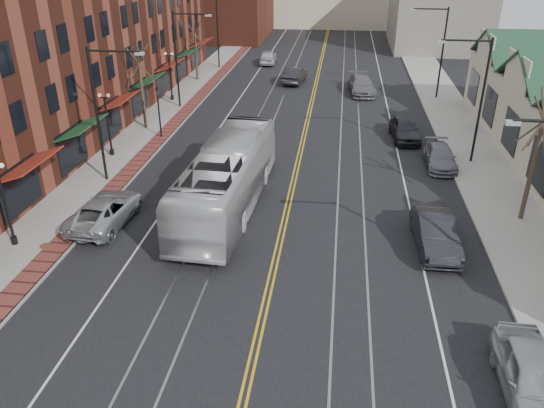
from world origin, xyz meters
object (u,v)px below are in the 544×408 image
(parked_car_c, at_px, (440,157))
(parked_car_a, at_px, (534,378))
(parked_car_d, at_px, (405,129))
(parked_suv, at_px, (106,210))
(parked_car_b, at_px, (435,232))
(transit_bus, at_px, (227,178))

(parked_car_c, bearing_deg, parked_car_a, -89.81)
(parked_car_d, bearing_deg, parked_car_c, -74.55)
(parked_suv, distance_m, parked_car_b, 16.80)
(parked_suv, xyz_separation_m, parked_car_c, (18.60, 10.31, -0.09))
(parked_suv, xyz_separation_m, parked_car_a, (18.60, -9.60, 0.08))
(parked_car_b, height_order, parked_car_c, parked_car_b)
(parked_suv, bearing_deg, parked_car_d, -134.26)
(parked_car_a, height_order, parked_car_b, parked_car_a)
(parked_car_a, distance_m, parked_car_b, 9.49)
(parked_car_c, distance_m, parked_car_d, 5.36)
(parked_car_c, relative_size, parked_car_d, 0.96)
(transit_bus, distance_m, parked_car_b, 11.20)
(parked_car_a, relative_size, parked_car_b, 0.97)
(parked_car_b, bearing_deg, parked_car_c, 78.08)
(parked_car_c, bearing_deg, parked_car_b, -99.45)
(parked_car_d, bearing_deg, parked_car_b, -94.18)
(parked_suv, bearing_deg, parked_car_c, -147.69)
(transit_bus, xyz_separation_m, parked_suv, (-6.02, -2.58, -1.07))
(parked_car_b, bearing_deg, transit_bus, 162.84)
(parked_suv, xyz_separation_m, parked_car_d, (16.80, 15.35, 0.06))
(transit_bus, relative_size, parked_car_d, 2.74)
(parked_suv, height_order, parked_car_c, parked_suv)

